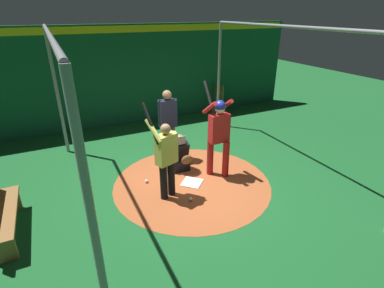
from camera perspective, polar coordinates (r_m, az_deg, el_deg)
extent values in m
plane|color=#195B28|center=(6.61, 0.00, -7.52)|extent=(27.89, 27.89, 0.00)
cylinder|color=#AD562D|center=(6.61, 0.00, -7.50)|extent=(3.45, 3.45, 0.01)
cube|color=white|center=(6.60, 0.00, -7.43)|extent=(0.59, 0.59, 0.01)
cylinder|color=maroon|center=(6.71, 6.54, -2.99)|extent=(0.15, 0.15, 0.85)
cylinder|color=maroon|center=(6.77, 3.53, -2.62)|extent=(0.15, 0.15, 0.85)
cube|color=#B21E1E|center=(6.43, 5.27, 3.06)|extent=(0.22, 0.44, 0.63)
cylinder|color=#B21E1E|center=(6.46, 6.49, 7.41)|extent=(0.51, 0.09, 0.40)
cylinder|color=#B21E1E|center=(6.27, 3.39, 6.99)|extent=(0.51, 0.09, 0.40)
sphere|color=beige|center=(6.29, 5.42, 6.83)|extent=(0.22, 0.22, 0.22)
sphere|color=navy|center=(6.27, 5.45, 7.35)|extent=(0.24, 0.24, 0.24)
cylinder|color=black|center=(6.36, 3.42, 8.55)|extent=(0.54, 0.06, 0.73)
cube|color=black|center=(7.10, -2.49, -3.81)|extent=(0.40, 0.40, 0.28)
cube|color=black|center=(6.90, -2.41, -1.36)|extent=(0.30, 0.40, 0.46)
sphere|color=#9E704C|center=(6.75, -2.39, 1.01)|extent=(0.21, 0.21, 0.21)
cube|color=gray|center=(6.67, -2.06, 0.71)|extent=(0.03, 0.19, 0.19)
ellipsoid|color=brown|center=(6.74, -0.98, -3.06)|extent=(0.12, 0.28, 0.22)
cylinder|color=#4C4C51|center=(7.55, -3.81, 0.43)|extent=(0.15, 0.15, 0.86)
cylinder|color=#4C4C51|center=(7.48, -5.23, 0.15)|extent=(0.15, 0.15, 0.86)
cube|color=#1E2338|center=(7.23, -4.72, 5.90)|extent=(0.22, 0.42, 0.68)
cylinder|color=#1E2338|center=(7.28, -3.25, 6.53)|extent=(0.09, 0.09, 0.58)
cylinder|color=#1E2338|center=(7.15, -6.25, 6.07)|extent=(0.09, 0.09, 0.58)
sphere|color=#9E704C|center=(7.10, -4.85, 9.46)|extent=(0.22, 0.22, 0.22)
cylinder|color=black|center=(6.05, -4.03, -6.60)|extent=(0.15, 0.15, 0.77)
cylinder|color=black|center=(5.94, -5.49, -7.29)|extent=(0.15, 0.15, 0.77)
cube|color=#C9C354|center=(5.67, -5.00, -0.98)|extent=(0.35, 0.47, 0.61)
cylinder|color=#C9C354|center=(5.76, -3.49, 0.06)|extent=(0.09, 0.09, 0.51)
cylinder|color=#C9C354|center=(5.46, -7.44, 2.56)|extent=(0.46, 0.23, 0.40)
sphere|color=#9E704C|center=(5.50, -5.15, 2.92)|extent=(0.20, 0.20, 0.20)
cylinder|color=black|center=(5.48, -8.03, 3.92)|extent=(0.46, 0.21, 0.74)
cube|color=#145133|center=(10.03, -11.51, 12.88)|extent=(0.20, 11.89, 3.13)
cube|color=yellow|center=(9.74, -12.07, 20.95)|extent=(0.03, 11.65, 0.20)
cylinder|color=gray|center=(8.17, -24.58, 8.77)|extent=(0.08, 0.08, 3.19)
cylinder|color=gray|center=(2.88, -17.92, -18.60)|extent=(0.08, 0.08, 3.19)
cylinder|color=gray|center=(9.46, 5.21, 12.74)|extent=(0.08, 0.08, 3.19)
cylinder|color=gray|center=(5.06, -25.98, 18.62)|extent=(5.80, 0.07, 0.07)
cylinder|color=gray|center=(6.95, 18.84, 20.68)|extent=(5.80, 0.07, 0.07)
cube|color=olive|center=(11.20, 4.88, 8.99)|extent=(0.82, 0.04, 1.05)
cylinder|color=black|center=(11.51, 4.34, 9.03)|extent=(0.06, 0.16, 0.89)
cylinder|color=tan|center=(11.42, 4.64, 8.81)|extent=(0.06, 0.21, 0.86)
cylinder|color=olive|center=(11.32, 4.95, 8.66)|extent=(0.06, 0.18, 0.87)
cylinder|color=tan|center=(11.21, 5.26, 8.57)|extent=(0.06, 0.20, 0.89)
cylinder|color=black|center=(11.12, 5.57, 8.25)|extent=(0.06, 0.19, 0.82)
cylinder|color=tan|center=(11.03, 5.89, 8.06)|extent=(0.06, 0.20, 0.81)
cube|color=olive|center=(5.93, -32.51, -11.13)|extent=(1.63, 0.36, 0.05)
cube|color=olive|center=(6.63, -31.62, -9.46)|extent=(0.08, 0.32, 0.40)
cube|color=olive|center=(5.50, -32.52, -17.03)|extent=(0.08, 0.32, 0.40)
sphere|color=white|center=(6.66, -8.79, -7.10)|extent=(0.07, 0.07, 0.07)
sphere|color=white|center=(6.02, -0.28, -10.59)|extent=(0.07, 0.07, 0.07)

